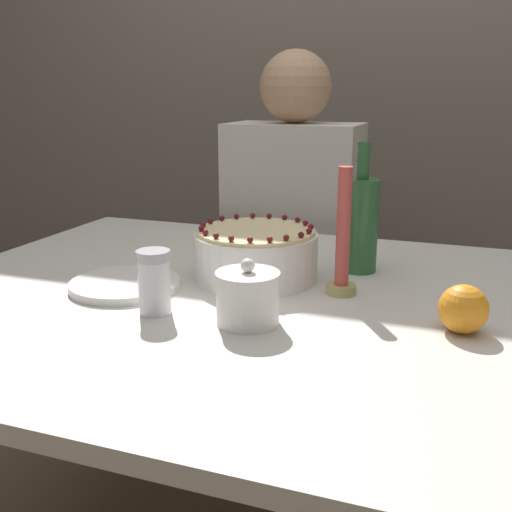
{
  "coord_description": "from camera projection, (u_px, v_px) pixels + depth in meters",
  "views": [
    {
      "loc": [
        0.32,
        -1.03,
        1.12
      ],
      "look_at": [
        -0.09,
        0.1,
        0.78
      ],
      "focal_mm": 42.0,
      "sensor_mm": 36.0,
      "label": 1
    }
  ],
  "objects": [
    {
      "name": "sugar_bowl",
      "position": [
        248.0,
        297.0,
        1.01
      ],
      "size": [
        0.11,
        0.11,
        0.11
      ],
      "color": "white",
      "rests_on": "dining_table"
    },
    {
      "name": "person_man_blue_shirt",
      "position": [
        292.0,
        276.0,
        1.92
      ],
      "size": [
        0.4,
        0.34,
        1.23
      ],
      "rotation": [
        0.0,
        0.0,
        3.14
      ],
      "color": "#595960",
      "rests_on": "ground_plane"
    },
    {
      "name": "orange_fruit_0",
      "position": [
        463.0,
        309.0,
        0.97
      ],
      "size": [
        0.08,
        0.08,
        0.08
      ],
      "color": "orange",
      "rests_on": "dining_table"
    },
    {
      "name": "cake",
      "position": [
        256.0,
        254.0,
        1.25
      ],
      "size": [
        0.26,
        0.26,
        0.12
      ],
      "color": "white",
      "rests_on": "dining_table"
    },
    {
      "name": "plate_stack",
      "position": [
        125.0,
        284.0,
        1.19
      ],
      "size": [
        0.22,
        0.22,
        0.02
      ],
      "color": "white",
      "rests_on": "dining_table"
    },
    {
      "name": "bottle",
      "position": [
        361.0,
        223.0,
        1.29
      ],
      "size": [
        0.08,
        0.08,
        0.28
      ],
      "color": "#2D6638",
      "rests_on": "dining_table"
    },
    {
      "name": "sugar_shaker",
      "position": [
        154.0,
        282.0,
        1.05
      ],
      "size": [
        0.06,
        0.06,
        0.11
      ],
      "color": "white",
      "rests_on": "dining_table"
    },
    {
      "name": "dining_table",
      "position": [
        280.0,
        345.0,
        1.17
      ],
      "size": [
        1.48,
        1.07,
        0.73
      ],
      "color": "beige",
      "rests_on": "ground_plane"
    },
    {
      "name": "wall_behind",
      "position": [
        394.0,
        39.0,
        2.26
      ],
      "size": [
        8.0,
        0.05,
        2.6
      ],
      "color": "slate",
      "rests_on": "ground_plane"
    },
    {
      "name": "candle",
      "position": [
        343.0,
        244.0,
        1.14
      ],
      "size": [
        0.06,
        0.06,
        0.25
      ],
      "color": "tan",
      "rests_on": "dining_table"
    }
  ]
}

